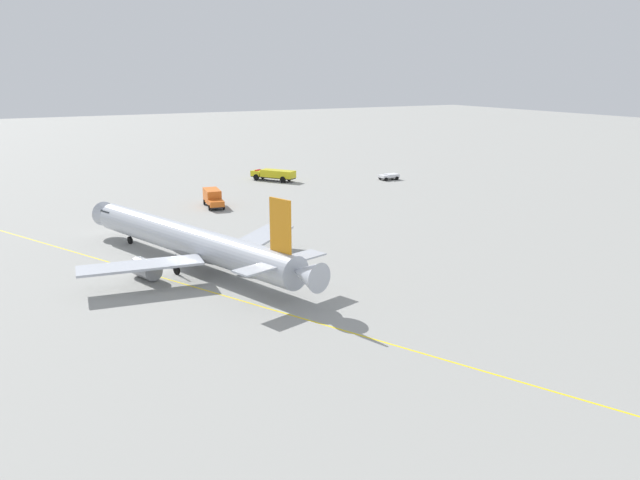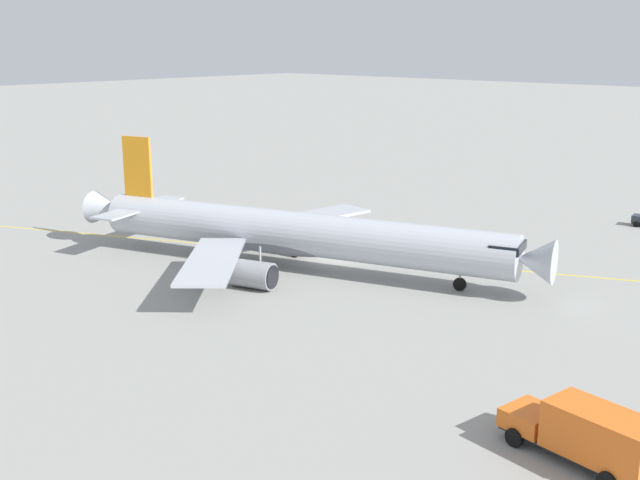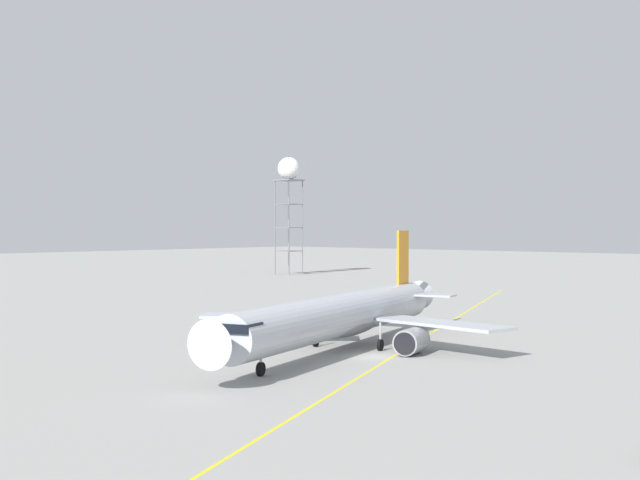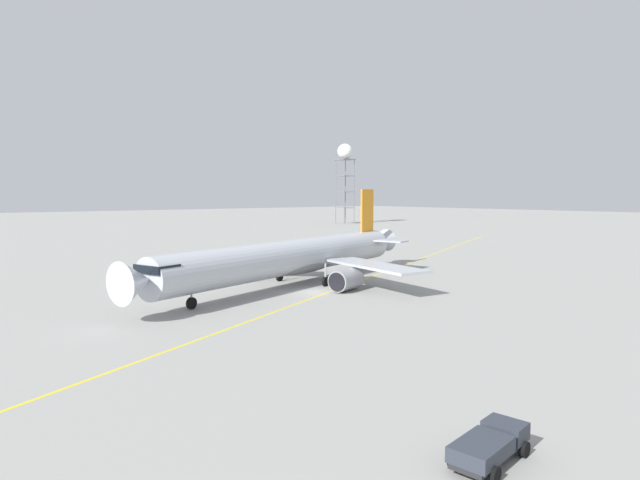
{
  "view_description": "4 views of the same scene",
  "coord_description": "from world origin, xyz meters",
  "px_view_note": "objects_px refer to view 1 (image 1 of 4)",
  "views": [
    {
      "loc": [
        18.38,
        77.76,
        24.27
      ],
      "look_at": [
        -16.36,
        13.97,
        5.06
      ],
      "focal_mm": 35.97,
      "sensor_mm": 36.0,
      "label": 1
    },
    {
      "loc": [
        -54.2,
        -47.15,
        20.31
      ],
      "look_at": [
        -4.27,
        -2.0,
        3.04
      ],
      "focal_mm": 44.03,
      "sensor_mm": 36.0,
      "label": 2
    },
    {
      "loc": [
        49.5,
        -62.58,
        11.71
      ],
      "look_at": [
        -39.87,
        36.92,
        9.55
      ],
      "focal_mm": 50.32,
      "sensor_mm": 36.0,
      "label": 3
    },
    {
      "loc": [
        45.27,
        -35.6,
        10.52
      ],
      "look_at": [
        -16.36,
        13.97,
        3.8
      ],
      "focal_mm": 30.51,
      "sensor_mm": 36.0,
      "label": 4
    }
  ],
  "objects_px": {
    "fire_tender_truck": "(274,174)",
    "pushback_tug_truck": "(389,176)",
    "catering_truck_truck": "(213,198)",
    "airliner_main": "(192,243)"
  },
  "relations": [
    {
      "from": "fire_tender_truck",
      "to": "pushback_tug_truck",
      "type": "xyz_separation_m",
      "value": [
        -23.96,
        11.24,
        -0.73
      ]
    },
    {
      "from": "catering_truck_truck",
      "to": "pushback_tug_truck",
      "type": "distance_m",
      "value": 46.73
    },
    {
      "from": "catering_truck_truck",
      "to": "pushback_tug_truck",
      "type": "height_order",
      "value": "catering_truck_truck"
    },
    {
      "from": "airliner_main",
      "to": "fire_tender_truck",
      "type": "height_order",
      "value": "airliner_main"
    },
    {
      "from": "airliner_main",
      "to": "catering_truck_truck",
      "type": "relative_size",
      "value": 5.47
    },
    {
      "from": "catering_truck_truck",
      "to": "pushback_tug_truck",
      "type": "bearing_deg",
      "value": 110.68
    },
    {
      "from": "airliner_main",
      "to": "pushback_tug_truck",
      "type": "xyz_separation_m",
      "value": [
        -60.68,
        -43.96,
        -2.33
      ]
    },
    {
      "from": "pushback_tug_truck",
      "to": "catering_truck_truck",
      "type": "bearing_deg",
      "value": 12.46
    },
    {
      "from": "fire_tender_truck",
      "to": "catering_truck_truck",
      "type": "height_order",
      "value": "catering_truck_truck"
    },
    {
      "from": "fire_tender_truck",
      "to": "airliner_main",
      "type": "bearing_deg",
      "value": 112.19
    }
  ]
}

